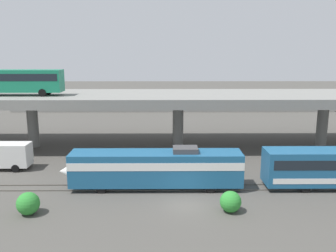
{
  "coord_description": "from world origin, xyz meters",
  "views": [
    {
      "loc": [
        -1.81,
        -29.84,
        13.39
      ],
      "look_at": [
        -1.44,
        16.41,
        3.68
      ],
      "focal_mm": 38.68,
      "sensor_mm": 36.0,
      "label": 1
    }
  ],
  "objects_px": {
    "parked_car_0": "(159,97)",
    "parked_car_4": "(67,99)",
    "parked_car_3": "(261,97)",
    "parked_car_1": "(237,97)",
    "parked_car_2": "(294,100)",
    "transit_bus_on_overpass": "(16,80)",
    "service_truck_west": "(2,155)",
    "train_locomotive": "(148,167)"
  },
  "relations": [
    {
      "from": "parked_car_0",
      "to": "parked_car_4",
      "type": "height_order",
      "value": "same"
    },
    {
      "from": "parked_car_0",
      "to": "parked_car_3",
      "type": "relative_size",
      "value": 1.1
    },
    {
      "from": "train_locomotive",
      "to": "parked_car_1",
      "type": "height_order",
      "value": "train_locomotive"
    },
    {
      "from": "parked_car_2",
      "to": "parked_car_3",
      "type": "distance_m",
      "value": 8.14
    },
    {
      "from": "parked_car_4",
      "to": "parked_car_2",
      "type": "bearing_deg",
      "value": -2.44
    },
    {
      "from": "parked_car_1",
      "to": "parked_car_2",
      "type": "xyz_separation_m",
      "value": [
        12.32,
        -4.28,
        0.0
      ]
    },
    {
      "from": "transit_bus_on_overpass",
      "to": "parked_car_0",
      "type": "distance_m",
      "value": 44.09
    },
    {
      "from": "parked_car_2",
      "to": "parked_car_0",
      "type": "bearing_deg",
      "value": -10.3
    },
    {
      "from": "service_truck_west",
      "to": "parked_car_3",
      "type": "distance_m",
      "value": 63.51
    },
    {
      "from": "transit_bus_on_overpass",
      "to": "parked_car_2",
      "type": "distance_m",
      "value": 60.21
    },
    {
      "from": "parked_car_2",
      "to": "train_locomotive",
      "type": "bearing_deg",
      "value": 56.99
    },
    {
      "from": "train_locomotive",
      "to": "parked_car_0",
      "type": "distance_m",
      "value": 53.83
    },
    {
      "from": "parked_car_0",
      "to": "parked_car_1",
      "type": "distance_m",
      "value": 18.9
    },
    {
      "from": "service_truck_west",
      "to": "parked_car_2",
      "type": "bearing_deg",
      "value": -138.79
    },
    {
      "from": "train_locomotive",
      "to": "parked_car_1",
      "type": "relative_size",
      "value": 4.2
    },
    {
      "from": "parked_car_1",
      "to": "parked_car_0",
      "type": "bearing_deg",
      "value": 175.79
    },
    {
      "from": "transit_bus_on_overpass",
      "to": "parked_car_1",
      "type": "height_order",
      "value": "transit_bus_on_overpass"
    },
    {
      "from": "service_truck_west",
      "to": "parked_car_2",
      "type": "distance_m",
      "value": 64.08
    },
    {
      "from": "service_truck_west",
      "to": "parked_car_3",
      "type": "relative_size",
      "value": 1.67
    },
    {
      "from": "train_locomotive",
      "to": "service_truck_west",
      "type": "height_order",
      "value": "train_locomotive"
    },
    {
      "from": "parked_car_1",
      "to": "service_truck_west",
      "type": "bearing_deg",
      "value": -127.66
    },
    {
      "from": "parked_car_3",
      "to": "parked_car_1",
      "type": "bearing_deg",
      "value": 9.91
    },
    {
      "from": "parked_car_1",
      "to": "parked_car_3",
      "type": "bearing_deg",
      "value": 9.91
    },
    {
      "from": "service_truck_west",
      "to": "parked_car_2",
      "type": "xyz_separation_m",
      "value": [
        48.2,
        42.22,
        0.63
      ]
    },
    {
      "from": "transit_bus_on_overpass",
      "to": "parked_car_2",
      "type": "bearing_deg",
      "value": -145.44
    },
    {
      "from": "transit_bus_on_overpass",
      "to": "parked_car_0",
      "type": "xyz_separation_m",
      "value": [
        18.05,
        39.57,
        -7.27
      ]
    },
    {
      "from": "train_locomotive",
      "to": "parked_car_4",
      "type": "relative_size",
      "value": 4.18
    },
    {
      "from": "transit_bus_on_overpass",
      "to": "parked_car_2",
      "type": "height_order",
      "value": "transit_bus_on_overpass"
    },
    {
      "from": "transit_bus_on_overpass",
      "to": "service_truck_west",
      "type": "bearing_deg",
      "value": 97.01
    },
    {
      "from": "train_locomotive",
      "to": "parked_car_3",
      "type": "distance_m",
      "value": 59.14
    },
    {
      "from": "train_locomotive",
      "to": "parked_car_0",
      "type": "bearing_deg",
      "value": -90.13
    },
    {
      "from": "parked_car_2",
      "to": "parked_car_4",
      "type": "height_order",
      "value": "same"
    },
    {
      "from": "service_truck_west",
      "to": "parked_car_1",
      "type": "distance_m",
      "value": 58.73
    },
    {
      "from": "train_locomotive",
      "to": "parked_car_4",
      "type": "height_order",
      "value": "train_locomotive"
    },
    {
      "from": "transit_bus_on_overpass",
      "to": "parked_car_3",
      "type": "bearing_deg",
      "value": -137.66
    },
    {
      "from": "parked_car_0",
      "to": "parked_car_4",
      "type": "xyz_separation_m",
      "value": [
        -21.27,
        -3.43,
        -0.0
      ]
    },
    {
      "from": "parked_car_1",
      "to": "parked_car_2",
      "type": "distance_m",
      "value": 13.04
    },
    {
      "from": "transit_bus_on_overpass",
      "to": "parked_car_4",
      "type": "height_order",
      "value": "transit_bus_on_overpass"
    },
    {
      "from": "parked_car_3",
      "to": "parked_car_4",
      "type": "bearing_deg",
      "value": 3.86
    },
    {
      "from": "train_locomotive",
      "to": "parked_car_3",
      "type": "height_order",
      "value": "train_locomotive"
    },
    {
      "from": "service_truck_west",
      "to": "parked_car_3",
      "type": "xyz_separation_m",
      "value": [
        42.07,
        47.58,
        0.63
      ]
    },
    {
      "from": "transit_bus_on_overpass",
      "to": "parked_car_4",
      "type": "bearing_deg",
      "value": -84.9
    }
  ]
}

